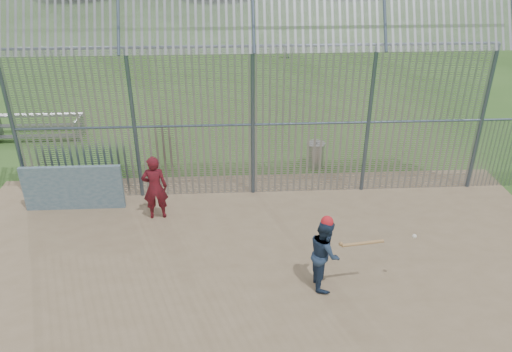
{
  "coord_description": "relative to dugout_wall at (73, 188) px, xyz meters",
  "views": [
    {
      "loc": [
        -0.56,
        -8.39,
        6.75
      ],
      "look_at": [
        0.0,
        2.0,
        1.3
      ],
      "focal_mm": 35.0,
      "sensor_mm": 36.0,
      "label": 1
    }
  ],
  "objects": [
    {
      "name": "ground",
      "position": [
        4.6,
        -2.9,
        -0.62
      ],
      "size": [
        120.0,
        120.0,
        0.0
      ],
      "primitive_type": "plane",
      "color": "#2D511E",
      "rests_on": "ground"
    },
    {
      "name": "dirt_infield",
      "position": [
        4.6,
        -3.4,
        -0.61
      ],
      "size": [
        14.0,
        10.0,
        0.02
      ],
      "primitive_type": "cube",
      "color": "#756047",
      "rests_on": "ground"
    },
    {
      "name": "dugout_wall",
      "position": [
        0.0,
        0.0,
        0.0
      ],
      "size": [
        2.5,
        0.12,
        1.2
      ],
      "primitive_type": "cube",
      "color": "#38566B",
      "rests_on": "dirt_infield"
    },
    {
      "name": "batter",
      "position": [
        5.84,
        -3.3,
        0.16
      ],
      "size": [
        0.6,
        0.76,
        1.53
      ],
      "primitive_type": "imported",
      "rotation": [
        0.0,
        0.0,
        1.6
      ],
      "color": "navy",
      "rests_on": "dirt_infield"
    },
    {
      "name": "onlooker",
      "position": [
        2.15,
        -0.53,
        0.24
      ],
      "size": [
        0.64,
        0.45,
        1.67
      ],
      "primitive_type": "imported",
      "rotation": [
        0.0,
        0.0,
        3.22
      ],
      "color": "maroon",
      "rests_on": "dirt_infield"
    },
    {
      "name": "bg_kid_seated",
      "position": [
        7.12,
        14.86,
        -0.12
      ],
      "size": [
        0.64,
        0.44,
        1.0
      ],
      "primitive_type": "imported",
      "rotation": [
        0.0,
        0.0,
        2.76
      ],
      "color": "slate",
      "rests_on": "ground"
    },
    {
      "name": "batting_gear",
      "position": [
        6.04,
        -3.34,
        0.8
      ],
      "size": [
        1.89,
        0.36,
        0.59
      ],
      "color": "red",
      "rests_on": "ground"
    },
    {
      "name": "trash_can",
      "position": [
        6.55,
        2.17,
        -0.24
      ],
      "size": [
        0.56,
        0.56,
        0.82
      ],
      "color": "#979A9F",
      "rests_on": "ground"
    },
    {
      "name": "bleacher",
      "position": [
        -2.49,
        4.79,
        -0.21
      ],
      "size": [
        3.0,
        0.95,
        0.72
      ],
      "color": "slate",
      "rests_on": "ground"
    },
    {
      "name": "backstop_fence",
      "position": [
        6.41,
        0.53,
        1.74
      ],
      "size": [
        20.09,
        0.81,
        5.3
      ],
      "color": "#47566B",
      "rests_on": "ground"
    }
  ]
}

